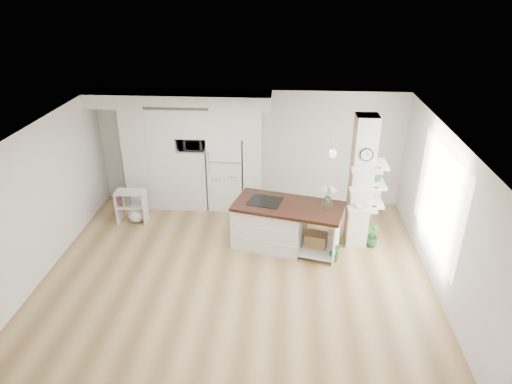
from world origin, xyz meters
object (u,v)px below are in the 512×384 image
at_px(bookshelf, 133,209).
at_px(floor_plant_a, 335,252).
at_px(refrigerator, 226,172).
at_px(kitchen_island, 276,223).

relative_size(bookshelf, floor_plant_a, 1.74).
relative_size(refrigerator, floor_plant_a, 4.08).
bearing_deg(kitchen_island, refrigerator, 140.01).
relative_size(refrigerator, bookshelf, 2.35).
bearing_deg(floor_plant_a, kitchen_island, 155.14).
xyz_separation_m(refrigerator, bookshelf, (-1.96, -0.92, -0.55)).
xyz_separation_m(refrigerator, kitchen_island, (1.20, -1.64, -0.38)).
bearing_deg(floor_plant_a, refrigerator, 137.25).
distance_m(kitchen_island, floor_plant_a, 1.30).
relative_size(kitchen_island, floor_plant_a, 5.33).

